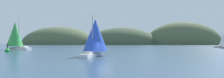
% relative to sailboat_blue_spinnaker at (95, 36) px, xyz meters
% --- Properties ---
extents(ground_plane, '(360.00, 360.00, 0.00)m').
position_rel_sailboat_blue_spinnaker_xyz_m(ground_plane, '(1.80, -2.65, -3.52)').
color(ground_plane, '#2D4760').
extents(headland_left, '(70.23, 44.00, 33.24)m').
position_rel_sailboat_blue_spinnaker_xyz_m(headland_left, '(-53.20, 132.35, -3.52)').
color(headland_left, '#4C5B3D').
rests_on(headland_left, ground_plane).
extents(headland_center, '(66.93, 44.00, 31.61)m').
position_rel_sailboat_blue_spinnaker_xyz_m(headland_center, '(6.80, 132.35, -3.52)').
color(headland_center, '#425138').
rests_on(headland_center, ground_plane).
extents(headland_right, '(68.33, 44.00, 41.79)m').
position_rel_sailboat_blue_spinnaker_xyz_m(headland_right, '(61.80, 132.35, -3.52)').
color(headland_right, '#4C5B3D').
rests_on(headland_right, ground_plane).
extents(sailboat_blue_spinnaker, '(5.29, 7.43, 6.98)m').
position_rel_sailboat_blue_spinnaker_xyz_m(sailboat_blue_spinnaker, '(0.00, 0.00, 0.00)').
color(sailboat_blue_spinnaker, white).
rests_on(sailboat_blue_spinnaker, ground_plane).
extents(sailboat_white_mainsail, '(4.37, 6.90, 6.99)m').
position_rel_sailboat_blue_spinnaker_xyz_m(sailboat_white_mainsail, '(45.18, 40.23, -0.29)').
color(sailboat_white_mainsail, '#B7B2A8').
rests_on(sailboat_white_mainsail, ground_plane).
extents(sailboat_green_sail, '(8.53, 5.88, 10.03)m').
position_rel_sailboat_blue_spinnaker_xyz_m(sailboat_green_sail, '(-28.13, 22.39, 1.10)').
color(sailboat_green_sail, white).
rests_on(sailboat_green_sail, ground_plane).
extents(channel_buoy, '(1.10, 1.10, 2.64)m').
position_rel_sailboat_blue_spinnaker_xyz_m(channel_buoy, '(-23.21, 11.09, -3.15)').
color(channel_buoy, green).
rests_on(channel_buoy, ground_plane).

